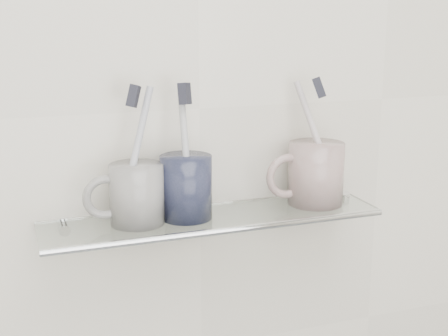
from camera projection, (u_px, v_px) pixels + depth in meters
name	position (u px, v px, depth m)	size (l,w,h in m)	color
wall_back	(199.00, 109.00, 0.94)	(2.50, 2.50, 0.00)	silver
shelf_glass	(213.00, 218.00, 0.92)	(0.50, 0.12, 0.01)	silver
shelf_rail	(226.00, 231.00, 0.87)	(0.01, 0.01, 0.50)	silver
bracket_left	(64.00, 232.00, 0.89)	(0.02, 0.02, 0.03)	silver
bracket_right	(324.00, 202.00, 1.03)	(0.02, 0.02, 0.03)	silver
mug_left	(137.00, 194.00, 0.87)	(0.08, 0.08, 0.09)	silver
mug_left_handle	(105.00, 197.00, 0.86)	(0.06, 0.06, 0.01)	silver
toothbrush_left	(135.00, 154.00, 0.86)	(0.01, 0.01, 0.19)	#B2B4C2
bristles_left	(133.00, 96.00, 0.84)	(0.01, 0.02, 0.03)	#20202A
mug_center	(186.00, 187.00, 0.90)	(0.07, 0.07, 0.09)	black
mug_center_handle	(157.00, 190.00, 0.88)	(0.07, 0.07, 0.01)	black
toothbrush_center	(186.00, 150.00, 0.88)	(0.01, 0.01, 0.19)	#BABABA
bristles_center	(185.00, 94.00, 0.86)	(0.01, 0.02, 0.03)	#20202A
mug_right	(316.00, 173.00, 0.96)	(0.09, 0.09, 0.10)	silver
mug_right_handle	(287.00, 176.00, 0.95)	(0.07, 0.07, 0.01)	silver
toothbrush_right	(317.00, 140.00, 0.95)	(0.01, 0.01, 0.19)	#C6AEAA
bristles_right	(319.00, 88.00, 0.93)	(0.01, 0.02, 0.03)	#20202A
chrome_cap	(340.00, 196.00, 0.99)	(0.03, 0.03, 0.01)	silver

